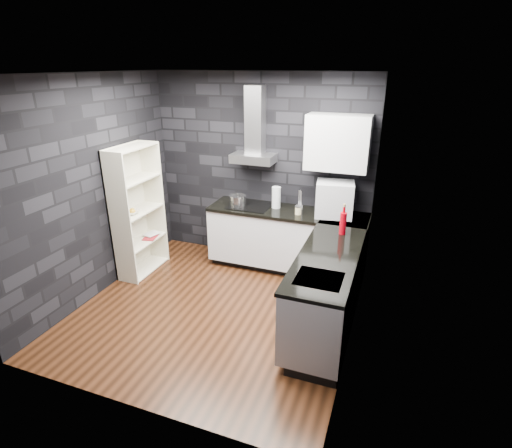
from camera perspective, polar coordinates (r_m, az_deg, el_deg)
The scene contains 28 objects.
ground at distance 5.01m, azimuth -5.67°, elevation -11.99°, with size 3.20×3.20×0.00m, color #3C1E0F.
ceiling at distance 4.16m, azimuth -7.15°, elevation 20.61°, with size 3.20×3.20×0.00m, color white.
wall_back at distance 5.83m, azimuth 0.77°, elevation 7.72°, with size 3.20×0.05×2.70m, color black.
wall_front at distance 3.15m, azimuth -19.50°, elevation -6.56°, with size 3.20×0.05×2.70m, color black.
wall_left at distance 5.30m, azimuth -22.35°, elevation 4.57°, with size 0.05×3.20×2.70m, color black.
wall_right at distance 3.98m, azimuth 15.15°, elevation 0.01°, with size 0.05×3.20×2.70m, color black.
toekick_back at distance 5.91m, azimuth 4.37°, elevation -5.70°, with size 2.18×0.50×0.10m, color black.
toekick_right at distance 4.72m, azimuth 10.15°, elevation -13.87°, with size 0.50×1.78×0.10m, color black.
counter_back_cab at distance 5.68m, azimuth 4.39°, elevation -2.04°, with size 2.20×0.60×0.76m, color silver.
counter_right_cab at distance 4.49m, azimuth 10.02°, elevation -9.33°, with size 0.60×1.80×0.76m, color silver.
counter_back_top at distance 5.52m, azimuth 4.48°, elevation 1.71°, with size 2.20×0.62×0.04m, color black.
counter_right_top at distance 4.30m, azimuth 10.23°, elevation -4.75°, with size 0.62×1.80×0.04m, color black.
counter_corner_top at distance 5.39m, azimuth 12.70°, elevation 0.69°, with size 0.62×0.62×0.04m, color black.
hood_body at distance 5.62m, azimuth -0.38°, elevation 9.37°, with size 0.60×0.34×0.12m, color #A6A6AA.
hood_chimney at distance 5.60m, azimuth -0.13°, elevation 14.62°, with size 0.24×0.20×0.90m, color #A6A6AA.
upper_cabinet at distance 5.27m, azimuth 11.61°, elevation 11.30°, with size 0.80×0.35×0.70m, color silver.
cooktop at distance 5.69m, azimuth -0.82°, elevation 2.66°, with size 0.58×0.50×0.01m, color black.
sink_rim at distance 3.86m, azimuth 9.00°, elevation -7.76°, with size 0.44×0.40×0.01m, color #A6A6AA.
pot at distance 5.66m, azimuth -2.64°, elevation 3.33°, with size 0.23×0.23×0.14m, color #B8B9BD.
glass_vase at distance 5.58m, azimuth 2.90°, elevation 3.81°, with size 0.12×0.12×0.30m, color silver.
storage_jar at distance 5.39m, azimuth 6.04°, elevation 1.92°, with size 0.08×0.08×0.10m, color #CFC28C.
utensil_crock at distance 5.43m, azimuth 6.22°, elevation 2.17°, with size 0.09×0.09×0.12m, color #B8B9BD.
appliance_garage at distance 5.35m, azimuth 11.13°, elevation 3.44°, with size 0.48×0.37×0.48m, color silver.
red_bottle at distance 4.81m, azimuth 12.31°, elevation 0.08°, with size 0.08×0.08×0.27m, color #93010D.
bookshelf at distance 5.71m, azimuth -16.53°, elevation 1.74°, with size 0.34×0.80×1.80m, color beige.
fruit_bowl at distance 5.59m, azimuth -17.43°, elevation 1.61°, with size 0.21×0.21×0.05m, color silver.
book_red at distance 5.91m, azimuth -15.71°, elevation -0.89°, with size 0.17×0.02×0.23m, color maroon.
book_second at distance 5.99m, azimuth -15.23°, elevation -0.29°, with size 0.16×0.02×0.22m, color #B2B2B2.
Camera 1 is at (1.88, -3.71, 2.79)m, focal length 28.00 mm.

